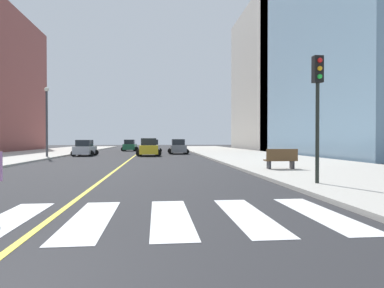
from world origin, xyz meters
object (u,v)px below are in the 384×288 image
object	(u,v)px
car_silver_second	(85,148)
car_green_fourth	(130,146)
street_lamp	(47,115)
park_bench	(281,159)
car_yellow_fifth	(149,148)
car_white_nearest	(152,146)
car_gray_third	(178,147)
traffic_light_near_corner	(318,94)

from	to	relation	value
car_silver_second	car_green_fourth	size ratio (longest dim) A/B	0.98
street_lamp	park_bench	bearing A→B (deg)	-42.28
car_yellow_fifth	street_lamp	xyz separation A→B (m)	(-9.73, -3.25, 3.26)
car_silver_second	street_lamp	bearing A→B (deg)	-124.12
car_yellow_fifth	car_white_nearest	bearing A→B (deg)	-93.00
car_green_fourth	street_lamp	bearing A→B (deg)	-106.39
car_yellow_fifth	car_gray_third	bearing A→B (deg)	-127.64
car_silver_second	street_lamp	world-z (taller)	street_lamp
car_green_fourth	street_lamp	world-z (taller)	street_lamp
car_yellow_fifth	traffic_light_near_corner	size ratio (longest dim) A/B	0.91
car_white_nearest	car_yellow_fifth	world-z (taller)	car_yellow_fifth
car_white_nearest	car_gray_third	world-z (taller)	car_gray_third
car_green_fourth	car_silver_second	bearing A→B (deg)	-101.24
car_silver_second	car_green_fourth	world-z (taller)	car_green_fourth
car_green_fourth	car_yellow_fifth	xyz separation A→B (m)	(3.28, -16.24, 0.07)
car_white_nearest	park_bench	bearing A→B (deg)	102.08
car_gray_third	park_bench	xyz separation A→B (m)	(4.23, -23.99, -0.17)
traffic_light_near_corner	park_bench	distance (m)	6.80
traffic_light_near_corner	car_yellow_fifth	bearing A→B (deg)	-74.81
car_gray_third	car_green_fourth	distance (m)	13.30
car_silver_second	car_yellow_fifth	xyz separation A→B (m)	(6.93, -0.64, 0.09)
traffic_light_near_corner	street_lamp	distance (m)	27.61
car_green_fourth	park_bench	distance (m)	37.09
car_gray_third	park_bench	world-z (taller)	car_gray_third
car_gray_third	car_green_fourth	bearing A→B (deg)	-58.83
car_silver_second	park_bench	world-z (taller)	car_silver_second
car_silver_second	car_white_nearest	bearing A→B (deg)	53.61
street_lamp	car_silver_second	bearing A→B (deg)	54.21
car_white_nearest	park_bench	size ratio (longest dim) A/B	2.25
car_silver_second	park_bench	bearing A→B (deg)	-51.73
traffic_light_near_corner	park_bench	world-z (taller)	traffic_light_near_corner
car_gray_third	car_yellow_fifth	bearing A→B (deg)	54.02
car_white_nearest	car_yellow_fifth	size ratio (longest dim) A/B	0.93
traffic_light_near_corner	street_lamp	size ratio (longest dim) A/B	0.71
park_bench	street_lamp	distance (m)	23.91
traffic_light_near_corner	car_white_nearest	bearing A→B (deg)	-79.39
car_green_fourth	street_lamp	size ratio (longest dim) A/B	0.60
car_yellow_fifth	park_bench	bearing A→B (deg)	110.72
car_white_nearest	car_green_fourth	bearing A→B (deg)	-63.20
car_gray_third	car_white_nearest	bearing A→B (deg)	-56.78
park_bench	street_lamp	size ratio (longest dim) A/B	0.27
park_bench	street_lamp	bearing A→B (deg)	46.99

